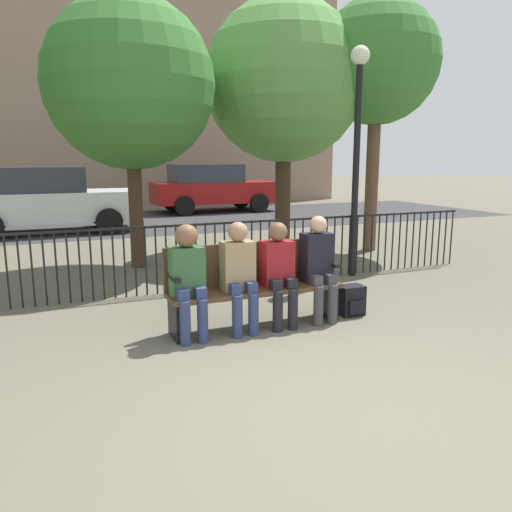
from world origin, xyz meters
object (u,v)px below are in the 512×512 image
object	(u,v)px
seated_person_3	(319,263)
backpack	(351,301)
tree_0	(284,82)
lamp_post	(358,126)
seated_person_0	(188,274)
seated_person_1	(239,271)
tree_1	(130,84)
parked_car_1	(212,187)
park_bench	(253,281)
tree_2	(377,63)
parked_car_0	(45,199)
seated_person_2	(279,269)

from	to	relation	value
seated_person_3	backpack	size ratio (longest dim) A/B	3.38
tree_0	lamp_post	xyz separation A→B (m)	(-0.01, -2.56, -0.97)
seated_person_0	backpack	xyz separation A→B (m)	(1.98, 0.02, -0.50)
seated_person_1	tree_1	xyz separation A→B (m)	(-0.44, 3.68, 2.32)
seated_person_1	lamp_post	bearing A→B (deg)	33.88
tree_1	parked_car_1	size ratio (longest dim) A/B	1.04
park_bench	tree_2	distance (m)	6.00
park_bench	backpack	xyz separation A→B (m)	(1.21, -0.11, -0.32)
park_bench	parked_car_0	world-z (taller)	parked_car_0
backpack	seated_person_1	bearing A→B (deg)	-179.33
tree_0	tree_2	world-z (taller)	tree_0
seated_person_3	tree_0	xyz separation A→B (m)	(1.62, 4.29, 2.60)
backpack	lamp_post	size ratio (longest dim) A/B	0.10
seated_person_3	tree_0	bearing A→B (deg)	69.28
tree_1	lamp_post	distance (m)	3.66
parked_car_1	seated_person_1	bearing A→B (deg)	-106.54
lamp_post	seated_person_1	bearing A→B (deg)	-146.12
seated_person_2	parked_car_1	world-z (taller)	parked_car_1
seated_person_2	tree_0	distance (m)	5.46
seated_person_1	tree_0	world-z (taller)	tree_0
seated_person_0	tree_0	world-z (taller)	tree_0
park_bench	seated_person_3	distance (m)	0.78
backpack	tree_2	xyz separation A→B (m)	(2.71, 3.46, 3.41)
seated_person_3	lamp_post	size ratio (longest dim) A/B	0.35
seated_person_2	tree_0	world-z (taller)	tree_0
seated_person_3	backpack	world-z (taller)	seated_person_3
seated_person_3	backpack	bearing A→B (deg)	1.92
seated_person_1	seated_person_2	bearing A→B (deg)	-0.21
tree_2	parked_car_1	bearing A→B (deg)	94.57
seated_person_0	tree_1	size ratio (longest dim) A/B	0.27
tree_2	lamp_post	world-z (taller)	tree_2
seated_person_2	tree_1	distance (m)	4.46
seated_person_3	parked_car_1	size ratio (longest dim) A/B	0.29
seated_person_2	park_bench	bearing A→B (deg)	151.83
seated_person_1	park_bench	bearing A→B (deg)	31.64
tree_1	park_bench	bearing A→B (deg)	-79.51
park_bench	lamp_post	distance (m)	3.37
seated_person_1	tree_0	size ratio (longest dim) A/B	0.24
parked_car_0	lamp_post	bearing A→B (deg)	-57.07
park_bench	parked_car_1	bearing A→B (deg)	74.26
park_bench	seated_person_3	size ratio (longest dim) A/B	1.61
tree_2	parked_car_0	xyz separation A→B (m)	(-5.97, 5.08, -2.74)
backpack	parked_car_0	world-z (taller)	parked_car_0
tree_0	lamp_post	distance (m)	2.74
backpack	tree_0	world-z (taller)	tree_0
seated_person_1	seated_person_2	world-z (taller)	seated_person_1
seated_person_0	parked_car_0	xyz separation A→B (m)	(-1.29, 8.55, 0.16)
seated_person_1	parked_car_0	distance (m)	8.75
backpack	parked_car_0	xyz separation A→B (m)	(-3.27, 8.53, 0.67)
tree_1	parked_car_0	size ratio (longest dim) A/B	1.04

